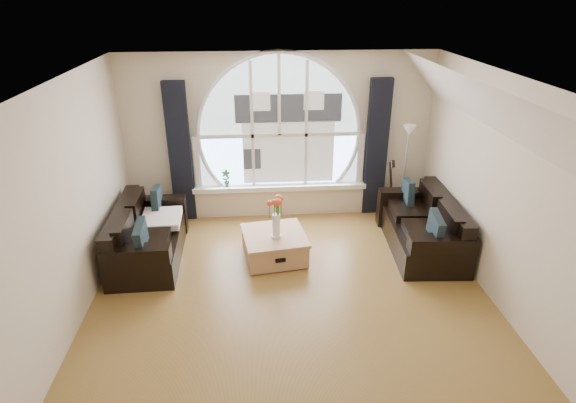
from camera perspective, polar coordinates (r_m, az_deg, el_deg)
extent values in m
cube|color=brown|center=(5.77, 0.71, -13.34)|extent=(5.00, 5.50, 0.01)
cube|color=silver|center=(4.61, 0.89, 14.01)|extent=(5.00, 5.50, 0.01)
cube|color=beige|center=(7.60, -1.09, 7.95)|extent=(5.00, 0.01, 2.70)
cube|color=beige|center=(5.44, -26.46, -2.00)|extent=(0.01, 5.50, 2.70)
cube|color=beige|center=(5.81, 26.15, -0.25)|extent=(0.01, 5.50, 2.70)
cube|color=silver|center=(5.36, 25.36, 9.36)|extent=(0.92, 5.50, 0.72)
cube|color=silver|center=(7.50, -1.10, 9.89)|extent=(2.60, 0.06, 2.15)
cube|color=white|center=(7.80, -1.00, 1.82)|extent=(2.90, 0.22, 0.08)
cube|color=white|center=(7.47, -1.08, 9.83)|extent=(2.76, 0.08, 2.15)
cube|color=silver|center=(7.53, 0.07, 8.97)|extent=(1.70, 0.02, 1.50)
cube|color=black|center=(7.63, -13.17, 5.77)|extent=(0.35, 0.12, 2.30)
cube|color=black|center=(7.80, 10.86, 6.42)|extent=(0.35, 0.12, 2.30)
cube|color=black|center=(6.88, -16.86, -3.69)|extent=(0.91, 1.77, 0.78)
cube|color=black|center=(7.10, 16.18, -2.67)|extent=(1.00, 1.83, 0.79)
cube|color=tan|center=(6.66, -1.69, -5.35)|extent=(0.98, 0.98, 0.42)
cube|color=silver|center=(7.00, -15.33, -2.07)|extent=(0.56, 0.56, 0.10)
cube|color=white|center=(6.34, -1.48, -1.28)|extent=(0.24, 0.24, 0.70)
cube|color=#B2B2B2|center=(7.84, 14.17, 3.46)|extent=(0.24, 0.24, 1.60)
cube|color=brown|center=(7.87, 12.27, 1.62)|extent=(0.43, 0.37, 1.06)
imported|color=#1E6023|center=(7.73, -7.63, 2.87)|extent=(0.15, 0.10, 0.29)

